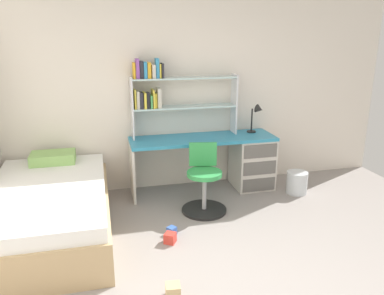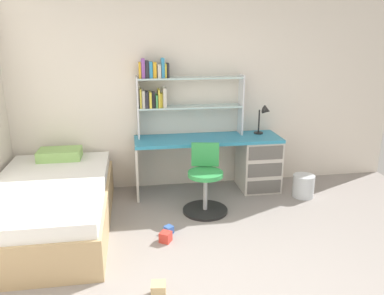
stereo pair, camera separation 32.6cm
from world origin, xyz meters
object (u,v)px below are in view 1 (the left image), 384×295
Objects in this scene: swivel_chair at (204,186)px; waste_bin at (297,182)px; toy_block_natural_0 at (173,291)px; desk at (238,158)px; toy_block_red_1 at (170,238)px; bed_platform at (49,211)px; toy_block_blue_2 at (172,231)px; bookshelf_hutch at (166,92)px; desk_lamp at (257,114)px.

waste_bin is at bearing 8.65° from swivel_chair.
toy_block_natural_0 is (-0.64, -1.43, -0.25)m from swivel_chair.
waste_bin is (0.67, -0.37, -0.26)m from desk.
toy_block_red_1 is (-1.82, -0.82, -0.09)m from waste_bin.
waste_bin reaches higher than toy_block_red_1.
waste_bin is 2.47× the size of toy_block_natural_0.
bed_platform is at bearing 158.21° from toy_block_red_1.
toy_block_blue_2 is (-1.10, -1.04, -0.36)m from desk.
desk is 16.12× the size of toy_block_natural_0.
desk is at bearing -9.65° from bookshelf_hutch.
toy_block_blue_2 is at bearing -136.74° from desk.
swivel_chair is 0.38× the size of bed_platform.
bed_platform reaches higher than waste_bin.
bookshelf_hutch reaches higher than toy_block_natural_0.
desk_lamp is 1.35× the size of waste_bin.
swivel_chair reaches higher than desk.
toy_block_blue_2 is (0.05, 0.16, -0.01)m from toy_block_red_1.
desk_lamp is at bearing 17.32° from bed_platform.
desk_lamp is 2.75m from toy_block_natural_0.
desk is 2.42m from bed_platform.
bookshelf_hutch is 0.66× the size of bed_platform.
bookshelf_hutch is 11.72× the size of toy_block_natural_0.
bed_platform reaches higher than toy_block_natural_0.
toy_block_red_1 is (-0.23, -1.35, -1.24)m from bookshelf_hutch.
desk_lamp is 1.02m from waste_bin.
bed_platform is (-1.67, -0.16, -0.04)m from swivel_chair.
bookshelf_hutch reaches higher than waste_bin.
waste_bin is (2.98, 0.36, -0.12)m from bed_platform.
bed_platform is 1.65m from toy_block_natural_0.
desk is 23.01× the size of toy_block_blue_2.
waste_bin is at bearing -47.90° from desk_lamp.
desk_lamp reaches higher than desk.
swivel_chair is 2.75× the size of waste_bin.
bed_platform is at bearing -162.68° from desk_lamp.
toy_block_red_1 is at bearing 80.89° from toy_block_natural_0.
desk_lamp is 2.11m from toy_block_red_1.
toy_block_natural_0 is at bearing -114.18° from swivel_chair.
swivel_chair is at bearing 5.56° from bed_platform.
desk reaches higher than toy_block_natural_0.
bed_platform is 1.27m from toy_block_red_1.
desk_lamp is 0.49× the size of swivel_chair.
bookshelf_hutch is 16.73× the size of toy_block_blue_2.
waste_bin is 2.00m from toy_block_red_1.
toy_block_natural_0 is (-1.95, -1.63, -0.08)m from waste_bin.
bookshelf_hutch is 1.26m from swivel_chair.
desk is 2.37× the size of swivel_chair.
bookshelf_hutch is 2.51m from toy_block_natural_0.
desk_lamp is at bearing 15.13° from desk.
bed_platform is 25.39× the size of toy_block_blue_2.
desk is 1.69m from toy_block_red_1.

